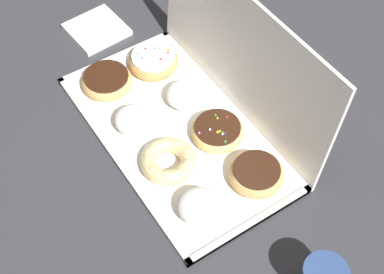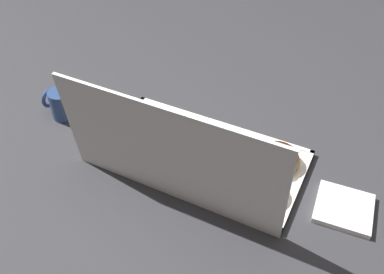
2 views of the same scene
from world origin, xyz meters
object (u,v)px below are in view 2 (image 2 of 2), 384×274
object	(u,v)px
powdered_filled_donut_3	(151,113)
napkin_stack	(344,208)
donut_box	(200,155)
powdered_filled_donut_5	(210,170)
sprinkle_donut_4	(260,188)
coffee_mug	(62,103)
chocolate_frosted_donut_7	(124,142)
chocolate_frosted_donut_0	(277,158)
sprinkle_donut_6	(167,158)
powdered_filled_donut_1	(231,140)
cruller_donut_2	(187,129)

from	to	relation	value
powdered_filled_donut_3	napkin_stack	size ratio (longest dim) A/B	0.63
donut_box	powdered_filled_donut_5	xyz separation A→B (m)	(-0.06, 0.07, 0.03)
sprinkle_donut_4	coffee_mug	size ratio (longest dim) A/B	1.18
sprinkle_donut_4	donut_box	bearing A→B (deg)	-17.67
donut_box	chocolate_frosted_donut_7	size ratio (longest dim) A/B	4.97
sprinkle_donut_4	powdered_filled_donut_5	distance (m)	0.13
chocolate_frosted_donut_7	chocolate_frosted_donut_0	bearing A→B (deg)	-161.77
powdered_filled_donut_3	powdered_filled_donut_5	size ratio (longest dim) A/B	0.94
donut_box	sprinkle_donut_6	world-z (taller)	sprinkle_donut_6
sprinkle_donut_4	sprinkle_donut_6	bearing A→B (deg)	1.45
powdered_filled_donut_5	napkin_stack	xyz separation A→B (m)	(-0.33, -0.06, -0.03)
powdered_filled_donut_3	chocolate_frosted_donut_7	size ratio (longest dim) A/B	0.74
chocolate_frosted_donut_0	powdered_filled_donut_5	bearing A→B (deg)	42.21
powdered_filled_donut_1	cruller_donut_2	distance (m)	0.13
powdered_filled_donut_5	coffee_mug	world-z (taller)	coffee_mug
coffee_mug	sprinkle_donut_4	bearing A→B (deg)	176.44
powdered_filled_donut_1	sprinkle_donut_6	distance (m)	0.18
donut_box	coffee_mug	size ratio (longest dim) A/B	5.57
powdered_filled_donut_1	chocolate_frosted_donut_7	xyz separation A→B (m)	(0.26, 0.14, -0.00)
donut_box	chocolate_frosted_donut_7	xyz separation A→B (m)	(0.20, 0.07, 0.02)
chocolate_frosted_donut_7	cruller_donut_2	bearing A→B (deg)	-134.03
powdered_filled_donut_3	coffee_mug	world-z (taller)	coffee_mug
napkin_stack	coffee_mug	bearing A→B (deg)	0.84
powdered_filled_donut_5	coffee_mug	size ratio (longest dim) A/B	0.88
chocolate_frosted_donut_0	powdered_filled_donut_1	xyz separation A→B (m)	(0.14, -0.01, 0.00)
sprinkle_donut_4	chocolate_frosted_donut_0	bearing A→B (deg)	-92.38
donut_box	powdered_filled_donut_3	xyz separation A→B (m)	(0.20, -0.07, 0.03)
chocolate_frosted_donut_0	chocolate_frosted_donut_7	world-z (taller)	chocolate_frosted_donut_7
sprinkle_donut_4	sprinkle_donut_6	xyz separation A→B (m)	(0.25, 0.01, -0.00)
powdered_filled_donut_3	chocolate_frosted_donut_7	xyz separation A→B (m)	(0.00, 0.14, -0.00)
donut_box	coffee_mug	bearing A→B (deg)	2.75
powdered_filled_donut_3	napkin_stack	bearing A→B (deg)	172.29
cruller_donut_2	napkin_stack	xyz separation A→B (m)	(-0.46, 0.07, -0.02)
chocolate_frosted_donut_0	cruller_donut_2	world-z (taller)	same
donut_box	chocolate_frosted_donut_7	bearing A→B (deg)	19.55
cruller_donut_2	sprinkle_donut_4	bearing A→B (deg)	155.07
napkin_stack	donut_box	bearing A→B (deg)	-1.36
coffee_mug	chocolate_frosted_donut_0	bearing A→B (deg)	-172.80
napkin_stack	cruller_donut_2	bearing A→B (deg)	-8.67
donut_box	powdered_filled_donut_1	world-z (taller)	powdered_filled_donut_1
chocolate_frosted_donut_0	powdered_filled_donut_1	distance (m)	0.14
powdered_filled_donut_5	sprinkle_donut_4	bearing A→B (deg)	-178.40
sprinkle_donut_4	napkin_stack	xyz separation A→B (m)	(-0.20, -0.05, -0.02)
chocolate_frosted_donut_0	powdered_filled_donut_3	distance (m)	0.39
chocolate_frosted_donut_0	powdered_filled_donut_5	size ratio (longest dim) A/B	1.33
sprinkle_donut_4	napkin_stack	distance (m)	0.20
chocolate_frosted_donut_0	sprinkle_donut_6	size ratio (longest dim) A/B	1.03
donut_box	sprinkle_donut_6	distance (m)	0.09
cruller_donut_2	coffee_mug	distance (m)	0.39
coffee_mug	napkin_stack	size ratio (longest dim) A/B	0.76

